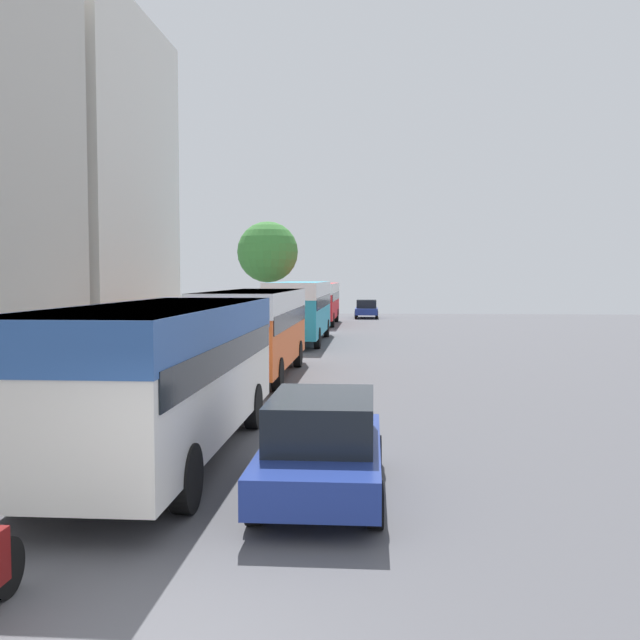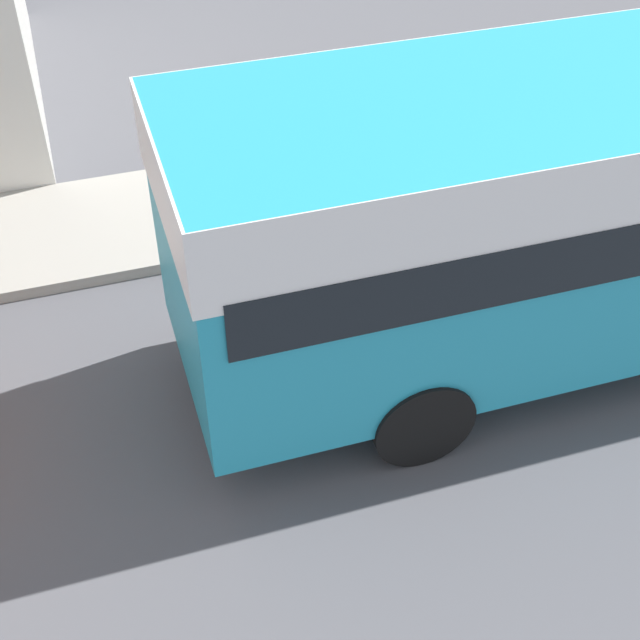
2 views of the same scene
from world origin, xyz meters
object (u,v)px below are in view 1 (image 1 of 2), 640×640
bus_third_in_line (300,303)px  car_crossing (322,444)px  car_far_curb (367,309)px  pedestrian_near_curb (143,348)px  bus_following (255,321)px  bus_rear (318,298)px  bus_lead (162,359)px

bus_third_in_line → car_crossing: (2.99, -25.85, -1.22)m
car_far_curb → pedestrian_near_curb: 36.87m
bus_following → pedestrian_near_curb: bus_following is taller
car_crossing → bus_following: bearing=103.9°
pedestrian_near_curb → car_far_curb: bearing=79.2°
car_far_curb → bus_following: bearing=84.5°
bus_rear → car_far_curb: bus_rear is taller
bus_third_in_line → car_crossing: bus_third_in_line is taller
bus_lead → bus_rear: (-0.09, 37.76, 0.05)m
bus_lead → bus_following: (-0.11, 10.90, 0.03)m
bus_following → car_far_curb: bus_following is taller
bus_following → pedestrian_near_curb: bearing=-164.1°
car_crossing → car_far_curb: bearing=89.7°
bus_rear → car_far_curb: 9.08m
car_crossing → bus_lead: bearing=148.2°
bus_third_in_line → car_far_curb: size_ratio=2.62×
car_far_curb → car_crossing: bearing=89.7°
bus_rear → car_crossing: bus_rear is taller
bus_lead → bus_third_in_line: bearing=89.8°
bus_rear → pedestrian_near_curb: 28.10m
car_crossing → car_far_curb: 48.02m
bus_rear → pedestrian_near_curb: bearing=-97.2°
bus_lead → car_far_curb: size_ratio=2.31×
car_crossing → pedestrian_near_curb: size_ratio=2.46×
car_far_curb → bus_lead: bearing=85.9°
bus_lead → bus_following: size_ratio=1.01×
bus_lead → pedestrian_near_curb: bus_lead is taller
bus_lead → car_far_curb: bus_lead is taller
pedestrian_near_curb → bus_following: bearing=15.9°
bus_following → car_crossing: bus_following is taller
bus_lead → bus_following: bus_following is taller
pedestrian_near_curb → car_crossing: bearing=-60.5°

